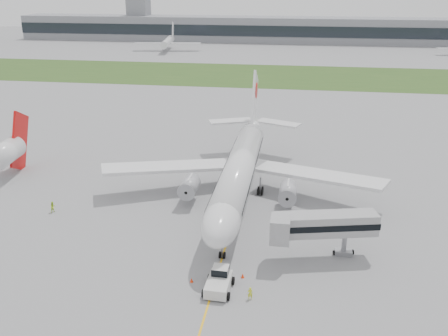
# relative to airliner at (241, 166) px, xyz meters

# --- Properties ---
(ground) EXTENTS (600.00, 600.00, 0.00)m
(ground) POSITION_rel_airliner_xyz_m (0.00, -4.87, -5.66)
(ground) COLOR gray
(ground) RESTS_ON ground
(apron_markings) EXTENTS (70.00, 70.00, 0.04)m
(apron_markings) POSITION_rel_airliner_xyz_m (0.00, -9.87, -5.66)
(apron_markings) COLOR yellow
(apron_markings) RESTS_ON ground
(grass_strip) EXTENTS (600.00, 50.00, 0.02)m
(grass_strip) POSITION_rel_airliner_xyz_m (0.00, 115.13, -5.65)
(grass_strip) COLOR #2D501E
(grass_strip) RESTS_ON ground
(terminal_building) EXTENTS (320.00, 22.30, 14.00)m
(terminal_building) POSITION_rel_airliner_xyz_m (0.00, 225.00, 1.34)
(terminal_building) COLOR gray
(terminal_building) RESTS_ON ground
(control_tower) EXTENTS (12.00, 12.00, 56.00)m
(control_tower) POSITION_rel_airliner_xyz_m (-90.00, 227.13, -5.66)
(control_tower) COLOR gray
(control_tower) RESTS_ON ground
(airliner) EXTENTS (48.13, 53.95, 17.88)m
(airliner) POSITION_rel_airliner_xyz_m (0.00, 0.00, 0.00)
(airliner) COLOR silver
(airliner) RESTS_ON ground
(pushback_tug) EXTENTS (3.41, 4.91, 2.47)m
(pushback_tug) POSITION_rel_airliner_xyz_m (0.74, -26.88, -4.53)
(pushback_tug) COLOR silver
(pushback_tug) RESTS_ON ground
(jet_bridge) EXTENTS (14.02, 7.00, 6.60)m
(jet_bridge) POSITION_rel_airliner_xyz_m (12.52, -17.97, -0.78)
(jet_bridge) COLOR #9A9A9C
(jet_bridge) RESTS_ON ground
(safety_cone_left) EXTENTS (0.42, 0.42, 0.58)m
(safety_cone_left) POSITION_rel_airliner_xyz_m (-2.84, -26.00, -5.37)
(safety_cone_left) COLOR #FB350D
(safety_cone_left) RESTS_ON ground
(safety_cone_right) EXTENTS (0.44, 0.44, 0.61)m
(safety_cone_right) POSITION_rel_airliner_xyz_m (3.25, -24.10, -5.36)
(safety_cone_right) COLOR #FB350D
(safety_cone_right) RESTS_ON ground
(ground_crew_near) EXTENTS (0.63, 0.47, 1.58)m
(ground_crew_near) POSITION_rel_airliner_xyz_m (4.61, -28.36, -4.87)
(ground_crew_near) COLOR #CBDA24
(ground_crew_near) RESTS_ON ground
(ground_crew_far) EXTENTS (1.04, 1.12, 1.84)m
(ground_crew_far) POSITION_rel_airliner_xyz_m (-28.76, -10.18, -4.74)
(ground_crew_far) COLOR #B4E125
(ground_crew_far) RESTS_ON ground
(neighbor_aircraft) EXTENTS (4.92, 14.93, 12.13)m
(neighbor_aircraft) POSITION_rel_airliner_xyz_m (-44.06, 3.21, -0.85)
(neighbor_aircraft) COLOR #C00B0A
(neighbor_aircraft) RESTS_ON ground
(distant_aircraft_left) EXTENTS (37.74, 34.33, 12.99)m
(distant_aircraft_left) POSITION_rel_airliner_xyz_m (-59.48, 177.51, -5.66)
(distant_aircraft_left) COLOR silver
(distant_aircraft_left) RESTS_ON ground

